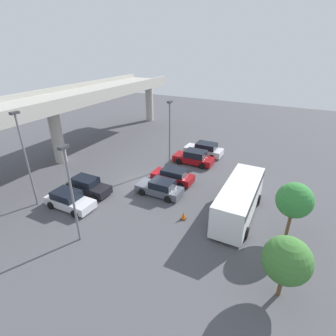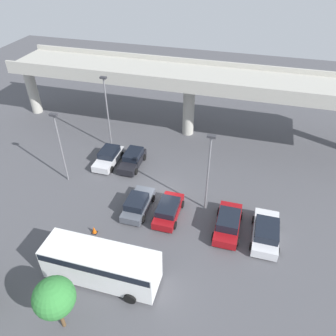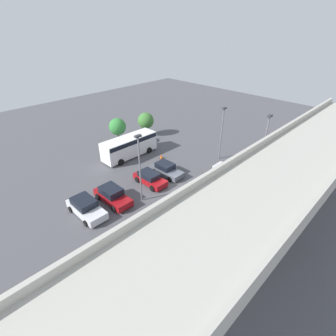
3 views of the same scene
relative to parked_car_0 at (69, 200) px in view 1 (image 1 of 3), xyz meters
The scene contains 15 objects.
ground_plane 7.78m from the parked_car_0, 28.71° to the right, with size 90.73×90.73×0.00m, color #4C4C51.
highway_overpass 12.35m from the parked_car_0, 51.05° to the left, with size 43.68×6.66×8.11m.
parked_car_0 is the anchor object (origin of this frame).
parked_car_1 2.66m from the parked_car_0, ahead, with size 1.98×4.31×1.54m.
parked_car_2 8.21m from the parked_car_0, 47.73° to the right, with size 2.09×4.44×1.52m.
parked_car_3 10.32m from the parked_car_0, 35.90° to the right, with size 2.07×4.34×1.46m.
parked_car_4 14.97m from the parked_car_0, 24.77° to the right, with size 2.17×4.76×1.68m.
parked_car_5 17.88m from the parked_car_0, 21.17° to the right, with size 2.26×4.81×1.65m.
shuttle_bus 14.60m from the parked_car_0, 67.68° to the right, with size 8.25×2.78×2.89m.
lamp_post_near_aisle 12.62m from the parked_car_0, 20.24° to the right, with size 0.70×0.35×7.68m.
lamp_post_mid_lot 6.00m from the parked_car_0, 125.91° to the right, with size 0.70×0.35×7.39m.
lamp_post_by_overpass 5.23m from the parked_car_0, 108.83° to the left, with size 0.70×0.35×8.40m.
tree_front_left 17.61m from the parked_car_0, 93.70° to the right, with size 2.64×2.64×3.96m.
tree_front_centre 18.15m from the parked_car_0, 75.31° to the right, with size 2.54×2.54×4.44m.
traffic_cone 10.10m from the parked_car_0, 73.07° to the right, with size 0.44×0.44×0.70m.
Camera 1 is at (-20.16, -12.86, 13.16)m, focal length 28.00 mm.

